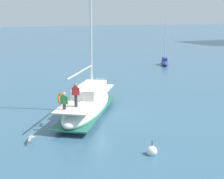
{
  "coord_description": "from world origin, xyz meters",
  "views": [
    {
      "loc": [
        22.33,
        -9.08,
        7.34
      ],
      "look_at": [
        0.27,
        1.64,
        1.8
      ],
      "focal_mm": 52.98,
      "sensor_mm": 36.0,
      "label": 1
    }
  ],
  "objects_px": {
    "seagull": "(31,137)",
    "mooring_buoy": "(152,151)",
    "main_sailboat": "(88,104)",
    "moored_catamaran": "(165,62)"
  },
  "relations": [
    {
      "from": "main_sailboat",
      "to": "mooring_buoy",
      "type": "height_order",
      "value": "main_sailboat"
    },
    {
      "from": "main_sailboat",
      "to": "mooring_buoy",
      "type": "distance_m",
      "value": 8.16
    },
    {
      "from": "main_sailboat",
      "to": "seagull",
      "type": "bearing_deg",
      "value": -54.59
    },
    {
      "from": "seagull",
      "to": "mooring_buoy",
      "type": "relative_size",
      "value": 1.22
    },
    {
      "from": "moored_catamaran",
      "to": "seagull",
      "type": "relative_size",
      "value": 6.13
    },
    {
      "from": "main_sailboat",
      "to": "moored_catamaran",
      "type": "distance_m",
      "value": 27.29
    },
    {
      "from": "seagull",
      "to": "mooring_buoy",
      "type": "bearing_deg",
      "value": 50.41
    },
    {
      "from": "seagull",
      "to": "mooring_buoy",
      "type": "xyz_separation_m",
      "value": [
        4.53,
        5.48,
        -0.14
      ]
    },
    {
      "from": "seagull",
      "to": "mooring_buoy",
      "type": "height_order",
      "value": "mooring_buoy"
    },
    {
      "from": "moored_catamaran",
      "to": "seagull",
      "type": "distance_m",
      "value": 33.44
    }
  ]
}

